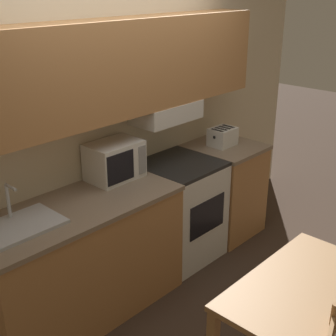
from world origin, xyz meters
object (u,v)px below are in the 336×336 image
at_px(sink_basin, 21,225).
at_px(dining_table, 301,303).
at_px(toaster, 223,137).
at_px(stove_range, 179,210).
at_px(microwave, 115,161).

distance_m(sink_basin, dining_table, 1.82).
bearing_deg(toaster, stove_range, -178.89).
bearing_deg(microwave, sink_basin, -170.12).
bearing_deg(toaster, microwave, 173.30).
bearing_deg(microwave, toaster, -6.70).
bearing_deg(stove_range, toaster, 1.11).
height_order(stove_range, toaster, toaster).
height_order(sink_basin, dining_table, sink_basin).
xyz_separation_m(stove_range, dining_table, (-0.67, -1.57, 0.19)).
distance_m(toaster, sink_basin, 2.19).
height_order(microwave, dining_table, microwave).
xyz_separation_m(stove_range, toaster, (0.63, 0.01, 0.55)).
distance_m(microwave, dining_table, 1.78).
bearing_deg(toaster, sink_basin, -179.49).
height_order(stove_range, dining_table, stove_range).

